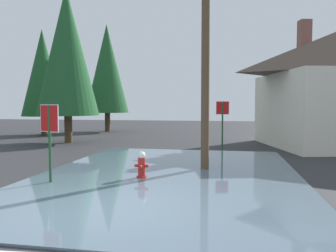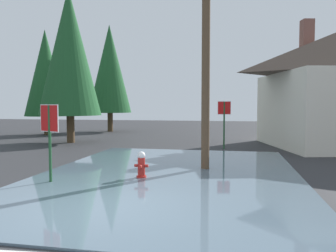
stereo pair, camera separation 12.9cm
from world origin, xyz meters
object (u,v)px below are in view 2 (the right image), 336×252
at_px(stop_sign_near, 50,127).
at_px(fire_hydrant, 141,165).
at_px(pine_tree_short_left, 69,52).
at_px(utility_pole, 206,32).
at_px(pine_tree_tall_left, 46,73).
at_px(stop_sign_far, 224,115).
at_px(pine_tree_far_center, 110,69).

xyz_separation_m(stop_sign_near, fire_hydrant, (2.38, 1.04, -1.19)).
bearing_deg(pine_tree_short_left, fire_hydrant, -52.48).
xyz_separation_m(utility_pole, pine_tree_short_left, (-8.46, 6.92, 0.62)).
height_order(stop_sign_near, pine_tree_tall_left, pine_tree_tall_left).
xyz_separation_m(pine_tree_tall_left, pine_tree_short_left, (4.24, -4.59, 0.73)).
height_order(fire_hydrant, stop_sign_far, stop_sign_far).
height_order(stop_sign_near, utility_pole, utility_pole).
height_order(fire_hydrant, utility_pole, utility_pole).
height_order(stop_sign_near, pine_tree_far_center, pine_tree_far_center).
xyz_separation_m(fire_hydrant, utility_pole, (1.77, 1.80, 4.24)).
bearing_deg(stop_sign_far, fire_hydrant, -106.59).
relative_size(stop_sign_near, stop_sign_far, 0.93).
xyz_separation_m(stop_sign_near, stop_sign_far, (4.63, 8.59, 0.09)).
relative_size(fire_hydrant, pine_tree_short_left, 0.09).
bearing_deg(pine_tree_short_left, pine_tree_far_center, 94.45).
distance_m(fire_hydrant, stop_sign_far, 7.98).
xyz_separation_m(fire_hydrant, stop_sign_far, (2.25, 7.55, 1.29)).
bearing_deg(stop_sign_near, pine_tree_far_center, 105.36).
relative_size(stop_sign_near, pine_tree_short_left, 0.25).
bearing_deg(utility_pole, pine_tree_tall_left, 137.83).
relative_size(fire_hydrant, pine_tree_tall_left, 0.11).
xyz_separation_m(stop_sign_far, pine_tree_tall_left, (-13.18, 5.75, 2.85)).
xyz_separation_m(pine_tree_short_left, pine_tree_far_center, (-0.64, 8.29, -0.11)).
distance_m(stop_sign_near, fire_hydrant, 2.86).
distance_m(fire_hydrant, pine_tree_far_center, 19.12).
relative_size(stop_sign_near, pine_tree_tall_left, 0.29).
distance_m(stop_sign_near, pine_tree_short_left, 11.28).
bearing_deg(pine_tree_far_center, utility_pole, -59.09).
xyz_separation_m(fire_hydrant, pine_tree_tall_left, (-10.93, 13.30, 4.14)).
height_order(pine_tree_tall_left, pine_tree_short_left, pine_tree_short_left).
distance_m(stop_sign_near, stop_sign_far, 9.76).
bearing_deg(stop_sign_near, utility_pole, 34.39).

